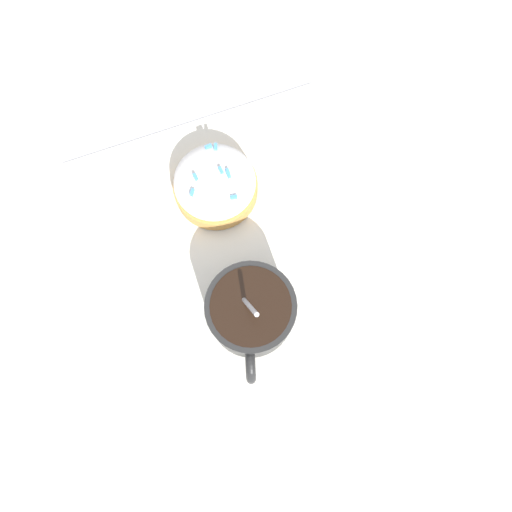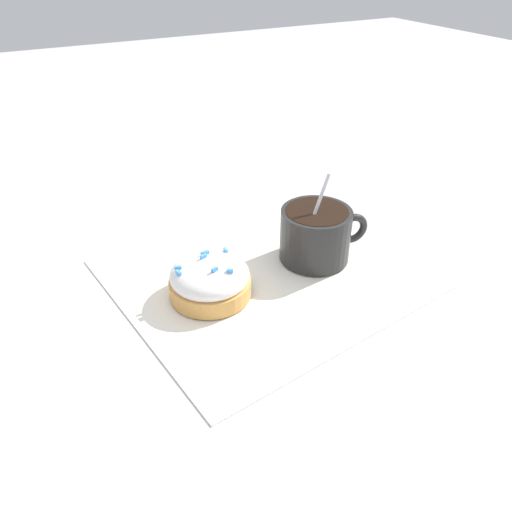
# 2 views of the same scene
# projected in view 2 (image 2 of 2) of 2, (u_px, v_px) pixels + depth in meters

# --- Properties ---
(ground_plane) EXTENTS (3.00, 3.00, 0.00)m
(ground_plane) POSITION_uv_depth(u_px,v_px,m) (263.00, 275.00, 0.58)
(ground_plane) COLOR #B2B2B7
(paper_napkin) EXTENTS (0.36, 0.33, 0.00)m
(paper_napkin) POSITION_uv_depth(u_px,v_px,m) (263.00, 274.00, 0.58)
(paper_napkin) COLOR white
(paper_napkin) RESTS_ON ground_plane
(coffee_cup) EXTENTS (0.11, 0.08, 0.11)m
(coffee_cup) POSITION_uv_depth(u_px,v_px,m) (318.00, 233.00, 0.58)
(coffee_cup) COLOR black
(coffee_cup) RESTS_ON paper_napkin
(frosted_pastry) EXTENTS (0.09, 0.09, 0.05)m
(frosted_pastry) POSITION_uv_depth(u_px,v_px,m) (210.00, 279.00, 0.53)
(frosted_pastry) COLOR #D19347
(frosted_pastry) RESTS_ON paper_napkin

